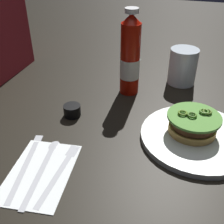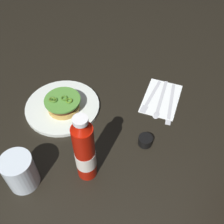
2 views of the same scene
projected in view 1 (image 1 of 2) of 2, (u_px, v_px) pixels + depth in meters
name	position (u px, v px, depth m)	size (l,w,h in m)	color
ground_plane	(136.00, 116.00, 0.76)	(3.00, 3.00, 0.00)	black
dinner_plate	(196.00, 137.00, 0.67)	(0.26, 0.26, 0.01)	silver
burger_sandwich	(193.00, 124.00, 0.67)	(0.12, 0.12, 0.05)	tan
ketchup_bottle	(130.00, 58.00, 0.81)	(0.06, 0.06, 0.25)	#A91206
water_glass	(183.00, 66.00, 0.89)	(0.09, 0.09, 0.11)	silver
condiment_cup	(72.00, 111.00, 0.75)	(0.05, 0.05, 0.03)	black
napkin	(40.00, 172.00, 0.58)	(0.19, 0.12, 0.00)	white
fork_utensil	(62.00, 167.00, 0.59)	(0.18, 0.02, 0.00)	silver
spoon_utensil	(45.00, 161.00, 0.61)	(0.20, 0.05, 0.00)	silver
butter_knife	(27.00, 160.00, 0.61)	(0.21, 0.06, 0.00)	silver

